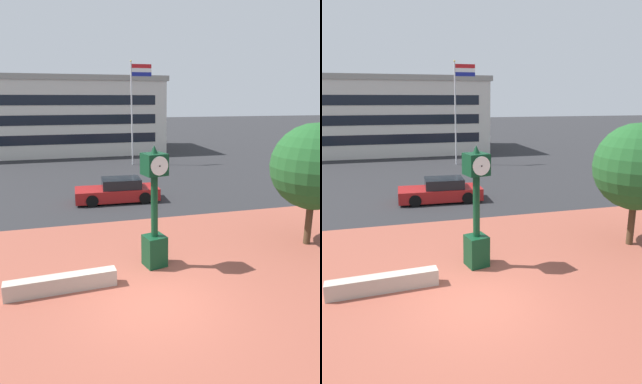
# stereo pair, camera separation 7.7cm
# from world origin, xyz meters

# --- Properties ---
(ground_plane) EXTENTS (200.00, 200.00, 0.00)m
(ground_plane) POSITION_xyz_m (0.00, 0.00, 0.00)
(ground_plane) COLOR #262628
(plaza_brick_paving) EXTENTS (44.00, 11.15, 0.01)m
(plaza_brick_paving) POSITION_xyz_m (0.00, 1.57, 0.00)
(plaza_brick_paving) COLOR brown
(plaza_brick_paving) RESTS_ON ground
(planter_wall) EXTENTS (3.22, 0.61, 0.50)m
(planter_wall) POSITION_xyz_m (-2.44, 1.33, 0.25)
(planter_wall) COLOR #ADA393
(planter_wall) RESTS_ON ground
(street_clock) EXTENTS (0.82, 0.86, 4.08)m
(street_clock) POSITION_xyz_m (0.60, 2.29, 1.84)
(street_clock) COLOR #0C381E
(street_clock) RESTS_ON ground
(plaza_tree) EXTENTS (3.46, 3.22, 4.66)m
(plaza_tree) POSITION_xyz_m (6.98, 2.70, 2.98)
(plaza_tree) COLOR #42301E
(plaza_tree) RESTS_ON ground
(car_street_mid) EXTENTS (4.57, 2.01, 1.28)m
(car_street_mid) POSITION_xyz_m (0.65, 10.57, 0.57)
(car_street_mid) COLOR maroon
(car_street_mid) RESTS_ON ground
(flagpole_primary) EXTENTS (1.77, 0.14, 8.49)m
(flagpole_primary) POSITION_xyz_m (3.83, 21.72, 5.07)
(flagpole_primary) COLOR silver
(flagpole_primary) RESTS_ON ground
(civic_building) EXTENTS (23.87, 10.47, 7.65)m
(civic_building) POSITION_xyz_m (-3.65, 31.75, 3.83)
(civic_building) COLOR beige
(civic_building) RESTS_ON ground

